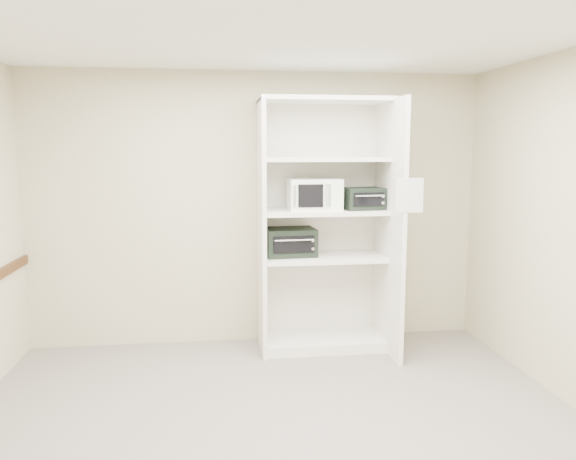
{
  "coord_description": "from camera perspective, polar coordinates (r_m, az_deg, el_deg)",
  "views": [
    {
      "loc": [
        -0.42,
        -3.58,
        1.94
      ],
      "look_at": [
        0.23,
        1.41,
        1.22
      ],
      "focal_mm": 35.0,
      "sensor_mm": 36.0,
      "label": 1
    }
  ],
  "objects": [
    {
      "name": "floor",
      "position": [
        4.1,
        -0.73,
        -20.13
      ],
      "size": [
        4.5,
        4.0,
        0.01
      ],
      "primitive_type": "cube",
      "color": "slate",
      "rests_on": "ground"
    },
    {
      "name": "ceiling",
      "position": [
        3.68,
        -0.81,
        20.05
      ],
      "size": [
        4.5,
        4.0,
        0.01
      ],
      "primitive_type": "cube",
      "color": "white"
    },
    {
      "name": "wall_back",
      "position": [
        5.63,
        -3.16,
        2.14
      ],
      "size": [
        4.5,
        0.02,
        2.7
      ],
      "primitive_type": "cube",
      "color": "beige",
      "rests_on": "ground"
    },
    {
      "name": "wall_front",
      "position": [
        1.74,
        7.17,
        -11.81
      ],
      "size": [
        4.5,
        0.02,
        2.7
      ],
      "primitive_type": "cube",
      "color": "beige",
      "rests_on": "ground"
    },
    {
      "name": "shelving_unit",
      "position": [
        5.46,
        4.09,
        -0.38
      ],
      "size": [
        1.24,
        0.92,
        2.42
      ],
      "color": "silver",
      "rests_on": "floor"
    },
    {
      "name": "microwave",
      "position": [
        5.38,
        2.67,
        3.66
      ],
      "size": [
        0.49,
        0.38,
        0.3
      ],
      "primitive_type": "cube",
      "rotation": [
        0.0,
        0.0,
        0.0
      ],
      "color": "white",
      "rests_on": "shelving_unit"
    },
    {
      "name": "toaster_oven_upper",
      "position": [
        5.43,
        7.62,
        3.19
      ],
      "size": [
        0.4,
        0.32,
        0.21
      ],
      "primitive_type": "cube",
      "rotation": [
        0.0,
        0.0,
        0.13
      ],
      "color": "black",
      "rests_on": "shelving_unit"
    },
    {
      "name": "toaster_oven_lower",
      "position": [
        5.44,
        0.21,
        -1.22
      ],
      "size": [
        0.5,
        0.39,
        0.27
      ],
      "primitive_type": "cube",
      "rotation": [
        0.0,
        0.0,
        0.06
      ],
      "color": "black",
      "rests_on": "shelving_unit"
    },
    {
      "name": "paper_sign",
      "position": [
        4.96,
        12.26,
        3.46
      ],
      "size": [
        0.23,
        0.03,
        0.29
      ],
      "primitive_type": "cube",
      "rotation": [
        0.0,
        0.0,
        -0.1
      ],
      "color": "white",
      "rests_on": "shelving_unit"
    }
  ]
}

